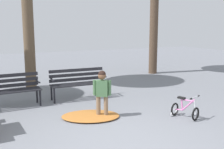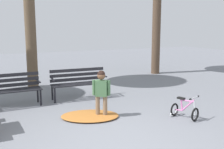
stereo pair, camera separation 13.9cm
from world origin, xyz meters
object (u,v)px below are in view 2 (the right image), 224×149
object	(u,v)px
child_standing	(101,90)
kids_bicycle	(184,110)
park_bench_left	(79,81)
park_bench_far_left	(8,88)

from	to	relation	value
child_standing	kids_bicycle	world-z (taller)	child_standing
park_bench_left	child_standing	xyz separation A→B (m)	(-0.13, -1.83, 0.13)
kids_bicycle	park_bench_far_left	bearing A→B (deg)	141.19
park_bench_far_left	park_bench_left	world-z (taller)	same
child_standing	park_bench_far_left	bearing A→B (deg)	134.26
park_bench_left	kids_bicycle	distance (m)	3.14
park_bench_far_left	kids_bicycle	distance (m)	4.38
park_bench_far_left	child_standing	bearing A→B (deg)	-45.74
park_bench_left	kids_bicycle	xyz separation A→B (m)	(1.50, -2.75, -0.31)
park_bench_far_left	park_bench_left	bearing A→B (deg)	0.24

